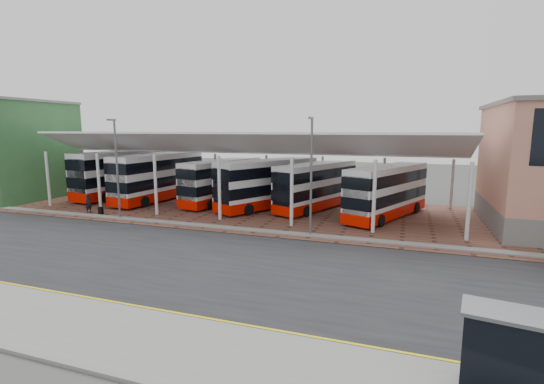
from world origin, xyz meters
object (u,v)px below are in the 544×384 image
Objects in this scene: bus_shelter at (532,353)px; bus_3 at (268,184)px; bus_0 at (124,174)px; bus_2 at (222,182)px; bus_4 at (317,186)px; pedestrian at (89,204)px; bus_1 at (159,177)px; bus_5 at (387,192)px.

bus_3 is at bearing 132.94° from bus_shelter.
bus_0 is 3.89× the size of bus_shelter.
bus_2 reaches higher than bus_shelter.
bus_0 is at bearing -156.35° from bus_3.
bus_4 is (21.40, -0.11, -0.35)m from bus_0.
bus_3 reaches higher than bus_2.
bus_1 is at bearing -1.34° from pedestrian.
bus_1 is 11.92m from bus_3.
bus_3 is (5.11, -0.88, 0.11)m from bus_2.
bus_4 is 20.09m from pedestrian.
bus_2 is at bearing -162.32° from bus_5.
bus_shelter is (4.78, -22.23, -0.56)m from bus_5.
bus_4 is at bearing -170.79° from bus_5.
bus_2 is 1.01× the size of bus_5.
bus_0 is 27.71m from bus_5.
bus_shelter is at bearing -54.90° from bus_5.
bus_0 is 21.40m from bus_4.
bus_3 reaches higher than pedestrian.
bus_1 reaches higher than bus_3.
bus_3 reaches higher than bus_shelter.
bus_1 is 16.28m from bus_4.
bus_0 is 5.22m from bus_1.
pedestrian is at bearing -124.91° from bus_3.
bus_3 reaches higher than bus_4.
bus_5 is 3.35× the size of bus_shelter.
bus_0 is 9.13m from pedestrian.
bus_3 is at bearing 3.34° from bus_0.
bus_3 is 4.45m from bus_4.
bus_2 is (11.94, -0.19, -0.33)m from bus_0.
bus_5 is at bearing 3.54° from bus_0.
bus_2 reaches higher than bus_4.
bus_2 is 0.98× the size of bus_3.
bus_0 is 11.95m from bus_2.
bus_2 is at bearing 6.02° from bus_0.
bus_1 reaches higher than bus_5.
bus_5 reaches higher than pedestrian.
bus_3 is 15.79m from pedestrian.
bus_0 is 1.16× the size of bus_5.
bus_3 is 3.45× the size of bus_shelter.
bus_3 is at bearing -48.64° from pedestrian.
bus_2 is 3.38× the size of bus_shelter.
bus_5 is (10.60, -0.57, -0.10)m from bus_3.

